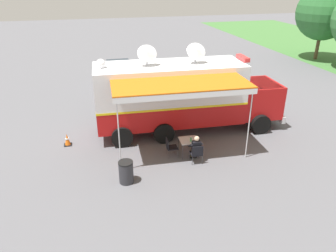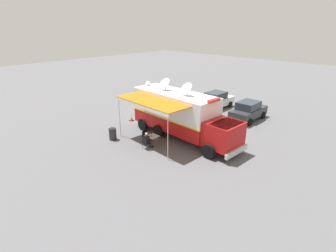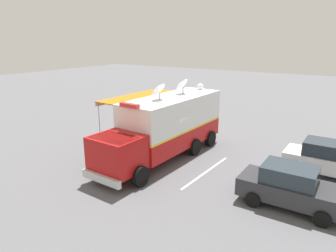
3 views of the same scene
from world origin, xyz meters
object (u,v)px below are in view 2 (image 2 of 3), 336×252
Objects in this scene: folding_chair_beside_table at (146,135)px; car_behind_truck at (216,100)px; water_bottle at (152,135)px; folding_chair_at_table at (146,142)px; folding_table at (153,137)px; trash_bin at (113,134)px; car_far_corner at (248,111)px; seated_responder at (148,140)px; traffic_cone at (132,118)px; command_truck at (181,114)px.

folding_chair_beside_table is 0.21× the size of car_behind_truck.
folding_chair_at_table is at bearing 5.61° from water_bottle.
folding_chair_at_table reaches higher than folding_table.
car_far_corner is (-11.39, 5.31, 0.42)m from trash_bin.
trash_bin is 0.22× the size of car_behind_truck.
folding_chair_at_table is at bearing -2.60° from seated_responder.
folding_table is at bearing 86.09° from folding_chair_beside_table.
car_far_corner is (-9.93, 2.33, 0.21)m from folding_table.
trash_bin is at bearing 31.89° from traffic_cone.
trash_bin is 0.22× the size of car_far_corner.
folding_chair_beside_table is 0.21× the size of car_far_corner.
seated_responder is 3.22m from trash_bin.
water_bottle is 0.97m from folding_chair_beside_table.
car_behind_truck is at bearing 174.72° from trash_bin.
folding_chair_at_table is 0.21× the size of car_behind_truck.
command_truck is 3.18m from folding_chair_beside_table.
command_truck reaches higher than water_bottle.
trash_bin is 12.58m from car_far_corner.
folding_chair_at_table is 0.96× the size of trash_bin.
trash_bin is (0.85, -3.10, -0.20)m from seated_responder.
car_behind_truck reaches higher than traffic_cone.
command_truck is at bearing -13.58° from car_far_corner.
trash_bin is (1.46, -2.98, -0.22)m from folding_table.
folding_chair_at_table is 0.70× the size of seated_responder.
trash_bin reaches higher than folding_table.
trash_bin is (3.99, -3.52, -1.49)m from command_truck.
folding_chair_at_table is 1.50× the size of traffic_cone.
seated_responder is (3.14, -0.42, -1.30)m from command_truck.
folding_table is 0.62m from seated_responder.
folding_chair_at_table is 11.82m from car_behind_truck.
command_truck is at bearing 172.63° from folding_chair_at_table.
car_behind_truck is (-11.00, -1.89, 0.05)m from water_bottle.
folding_table is at bearing -169.31° from seated_responder.
water_bottle is 0.26× the size of folding_chair_beside_table.
command_truck is at bearing 172.35° from seated_responder.
car_far_corner is at bearing 168.16° from seated_responder.
trash_bin is (1.52, -2.13, -0.06)m from folding_chair_beside_table.
trash_bin is at bearing -63.97° from folding_table.
seated_responder reaches higher than folding_table.
folding_chair_beside_table reaches higher than traffic_cone.
car_behind_truck reaches higher than folding_chair_beside_table.
folding_table is at bearing -11.99° from command_truck.
folding_chair_at_table is (0.80, 0.11, -0.16)m from folding_table.
folding_table is 3.33m from trash_bin.
traffic_cone is at bearing -114.26° from water_bottle.
trash_bin is at bearing -74.73° from seated_responder.
car_behind_truck is (-8.60, 3.45, 0.60)m from traffic_cone.
seated_responder is 11.63m from car_behind_truck.
command_truck is 16.54× the size of traffic_cone.
traffic_cone is at bearing -119.48° from folding_chair_at_table.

